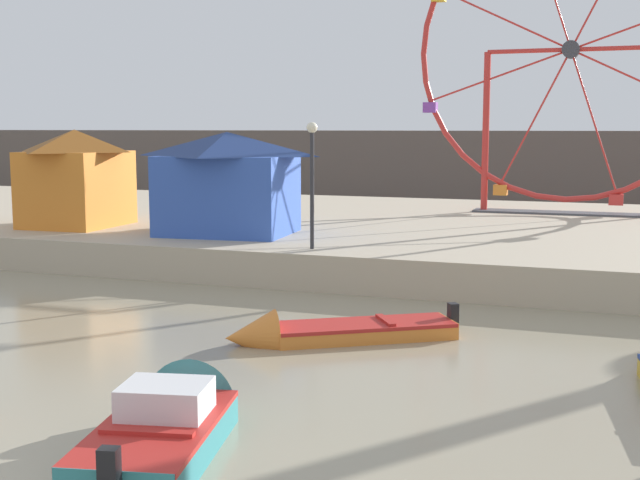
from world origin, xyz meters
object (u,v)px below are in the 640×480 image
at_px(ferris_wheel_red_frame, 571,55).
at_px(promenade_lamp_near, 312,166).
at_px(motorboat_orange_hull, 320,332).
at_px(motorboat_teal_painted, 174,418).
at_px(carnival_booth_orange_canopy, 76,176).
at_px(carnival_booth_blue_tent, 228,181).

relative_size(ferris_wheel_red_frame, promenade_lamp_near, 3.46).
distance_m(motorboat_orange_hull, motorboat_teal_painted, 6.22).
bearing_deg(promenade_lamp_near, carnival_booth_orange_canopy, 165.81).
xyz_separation_m(carnival_booth_orange_canopy, carnival_booth_blue_tent, (6.14, -0.17, -0.04)).
xyz_separation_m(motorboat_teal_painted, carnival_booth_blue_tent, (-6.38, 14.79, 2.51)).
height_order(carnival_booth_blue_tent, promenade_lamp_near, promenade_lamp_near).
height_order(ferris_wheel_red_frame, carnival_booth_orange_canopy, ferris_wheel_red_frame).
bearing_deg(motorboat_orange_hull, promenade_lamp_near, -101.20).
xyz_separation_m(motorboat_orange_hull, motorboat_teal_painted, (-0.04, -6.22, 0.12)).
bearing_deg(carnival_booth_blue_tent, promenade_lamp_near, -36.41).
xyz_separation_m(carnival_booth_orange_canopy, promenade_lamp_near, (10.05, -2.54, 0.64)).
bearing_deg(carnival_booth_blue_tent, motorboat_orange_hull, -58.33).
bearing_deg(promenade_lamp_near, motorboat_orange_hull, -67.90).
height_order(motorboat_teal_painted, carnival_booth_blue_tent, carnival_booth_blue_tent).
relative_size(carnival_booth_orange_canopy, carnival_booth_blue_tent, 0.81).
xyz_separation_m(motorboat_teal_painted, promenade_lamp_near, (-2.48, 12.42, 3.18)).
xyz_separation_m(motorboat_orange_hull, promenade_lamp_near, (-2.52, 6.20, 3.30)).
relative_size(motorboat_orange_hull, ferris_wheel_red_frame, 0.38).
xyz_separation_m(motorboat_teal_painted, carnival_booth_orange_canopy, (-12.52, 14.96, 2.54)).
bearing_deg(ferris_wheel_red_frame, promenade_lamp_near, -115.59).
bearing_deg(carnival_booth_orange_canopy, motorboat_orange_hull, -37.32).
distance_m(carnival_booth_blue_tent, promenade_lamp_near, 4.62).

